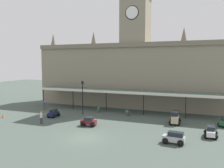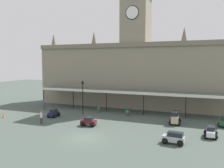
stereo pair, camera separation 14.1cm
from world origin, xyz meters
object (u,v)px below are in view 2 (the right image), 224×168
car_beige_van (175,118)px  car_navy_sedan (54,114)px  traffic_cone (3,115)px  pedestrian_crossing_forecourt (44,105)px  planter_near_kerb (127,113)px  planter_by_canopy (99,110)px  car_silver_estate (174,139)px  car_maroon_sedan (89,122)px  victorian_lamppost (83,94)px  pedestrian_near_entrance (41,117)px  car_white_estate (211,132)px

car_beige_van → car_navy_sedan: 18.28m
traffic_cone → pedestrian_crossing_forecourt: bearing=73.4°
car_beige_van → car_navy_sedan: bearing=-171.8°
planter_near_kerb → planter_by_canopy: size_ratio=1.00×
traffic_cone → planter_near_kerb: planter_near_kerb is taller
car_silver_estate → planter_by_canopy: (-13.78, 11.10, -0.07)m
car_maroon_sedan → victorian_lamppost: bearing=124.7°
pedestrian_crossing_forecourt → planter_near_kerb: (15.20, 0.93, -0.42)m
car_maroon_sedan → victorian_lamppost: (-4.05, 5.84, 2.89)m
car_navy_sedan → victorian_lamppost: size_ratio=0.38×
traffic_cone → car_navy_sedan: bearing=25.2°
traffic_cone → planter_by_canopy: (12.03, 8.74, 0.13)m
car_maroon_sedan → car_navy_sedan: (-7.49, 2.68, 0.00)m
pedestrian_near_entrance → victorian_lamppost: size_ratio=0.30×
pedestrian_near_entrance → victorian_lamppost: (2.63, 7.12, 2.48)m
planter_near_kerb → car_navy_sedan: bearing=-155.1°
car_maroon_sedan → car_navy_sedan: 7.95m
pedestrian_near_entrance → car_beige_van: bearing=20.8°
car_silver_estate → traffic_cone: (-25.81, 2.36, -0.20)m
car_maroon_sedan → car_navy_sedan: same height
car_navy_sedan → victorian_lamppost: victorian_lamppost is taller
car_white_estate → victorian_lamppost: 19.93m
traffic_cone → planter_by_canopy: size_ratio=0.76×
pedestrian_near_entrance → planter_by_canopy: pedestrian_near_entrance is taller
car_beige_van → victorian_lamppost: (-14.65, 0.56, 2.59)m
car_beige_van → car_silver_estate: car_beige_van is taller
car_navy_sedan → car_silver_estate: bearing=-16.5°
car_silver_estate → pedestrian_near_entrance: bearing=174.8°
car_white_estate → pedestrian_crossing_forecourt: 27.87m
car_white_estate → victorian_lamppost: (-19.09, 4.96, 2.83)m
car_silver_estate → car_white_estate: bearing=46.5°
pedestrian_crossing_forecourt → pedestrian_near_entrance: size_ratio=1.00×
traffic_cone → victorian_lamppost: bearing=31.8°
car_white_estate → planter_near_kerb: (-12.08, 6.66, -0.07)m
victorian_lamppost → car_beige_van: bearing=-2.2°
car_white_estate → pedestrian_near_entrance: bearing=-174.3°
car_navy_sedan → car_white_estate: size_ratio=0.94×
car_beige_van → car_white_estate: 6.26m
car_navy_sedan → pedestrian_crossing_forecourt: size_ratio=1.27×
pedestrian_near_entrance → planter_near_kerb: size_ratio=1.74×
car_maroon_sedan → car_beige_van: 11.85m
pedestrian_crossing_forecourt → victorian_lamppost: victorian_lamppost is taller
victorian_lamppost → car_white_estate: bearing=-14.6°
car_maroon_sedan → pedestrian_near_entrance: (-6.68, -1.29, 0.41)m
car_maroon_sedan → pedestrian_near_entrance: size_ratio=1.27×
car_navy_sedan → pedestrian_crossing_forecourt: 6.17m
car_beige_van → traffic_cone: 25.65m
car_silver_estate → traffic_cone: car_silver_estate is taller
planter_by_canopy → pedestrian_near_entrance: bearing=-114.6°
traffic_cone → planter_near_kerb: size_ratio=0.76×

